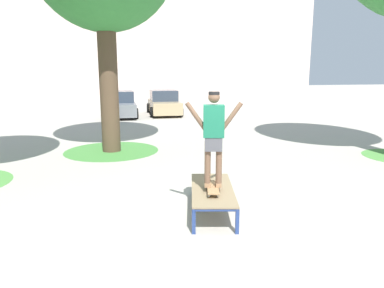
# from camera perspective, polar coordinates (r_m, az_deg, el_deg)

# --- Properties ---
(ground_plane) EXTENTS (120.00, 120.00, 0.00)m
(ground_plane) POSITION_cam_1_polar(r_m,az_deg,el_deg) (6.56, 6.95, -11.54)
(ground_plane) COLOR #B2AA9E
(building_facade) EXTENTS (36.17, 4.00, 12.92)m
(building_facade) POSITION_cam_1_polar(r_m,az_deg,el_deg) (37.26, -8.31, 17.39)
(building_facade) COLOR beige
(building_facade) RESTS_ON ground
(skate_box) EXTENTS (1.21, 2.03, 0.46)m
(skate_box) POSITION_cam_1_polar(r_m,az_deg,el_deg) (6.58, 3.30, -7.54)
(skate_box) COLOR navy
(skate_box) RESTS_ON ground
(skateboard) EXTENTS (0.41, 0.82, 0.09)m
(skateboard) POSITION_cam_1_polar(r_m,az_deg,el_deg) (6.37, 3.41, -7.03)
(skateboard) COLOR #9E754C
(skateboard) RESTS_ON skate_box
(skater) EXTENTS (0.98, 0.38, 1.69)m
(skater) POSITION_cam_1_polar(r_m,az_deg,el_deg) (6.13, 3.52, 1.83)
(skater) COLOR brown
(skater) RESTS_ON skateboard
(grass_patch_mid_back) EXTENTS (3.09, 3.09, 0.01)m
(grass_patch_mid_back) POSITION_cam_1_polar(r_m,az_deg,el_deg) (12.02, -12.85, -1.07)
(grass_patch_mid_back) COLOR #47893D
(grass_patch_mid_back) RESTS_ON ground
(car_grey) EXTENTS (2.03, 4.26, 1.50)m
(car_grey) POSITION_cam_1_polar(r_m,az_deg,el_deg) (21.32, -11.59, 6.24)
(car_grey) COLOR slate
(car_grey) RESTS_ON ground
(car_tan) EXTENTS (2.10, 4.29, 1.50)m
(car_tan) POSITION_cam_1_polar(r_m,az_deg,el_deg) (22.02, -4.58, 6.59)
(car_tan) COLOR tan
(car_tan) RESTS_ON ground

